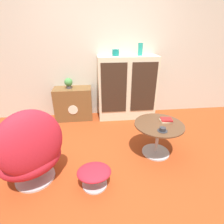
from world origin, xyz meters
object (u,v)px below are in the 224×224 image
coffee_table (158,133)px  teacup (163,130)px  vase_inner_left (140,49)px  book_stack (166,120)px  ottoman (94,174)px  sideboard (127,88)px  vase_leftmost (116,53)px  tv_console (74,104)px  egg_chair (31,151)px  potted_plant (68,83)px

coffee_table → teacup: size_ratio=5.32×
vase_inner_left → book_stack: vase_inner_left is taller
ottoman → sideboard: bearing=68.4°
sideboard → vase_leftmost: size_ratio=9.87×
ottoman → vase_inner_left: bearing=62.4°
tv_console → egg_chair: 1.68m
egg_chair → coffee_table: bearing=12.8°
sideboard → book_stack: (0.34, -1.21, -0.11)m
egg_chair → vase_inner_left: size_ratio=4.42×
coffee_table → vase_inner_left: 1.62m
book_stack → vase_leftmost: bearing=115.0°
vase_inner_left → book_stack: size_ratio=1.30×
ottoman → coffee_table: size_ratio=0.58×
egg_chair → teacup: egg_chair is taller
sideboard → potted_plant: sideboard is taller
egg_chair → coffee_table: 1.64m
tv_console → egg_chair: (-0.31, -1.65, 0.12)m
ottoman → book_stack: (1.04, 0.56, 0.34)m
coffee_table → teacup: teacup is taller
teacup → book_stack: size_ratio=0.76×
sideboard → vase_leftmost: 0.71m
egg_chair → ottoman: bearing=-11.2°
tv_console → ottoman: tv_console is taller
coffee_table → potted_plant: potted_plant is taller
sideboard → tv_console: size_ratio=1.70×
tv_console → teacup: (1.25, -1.47, 0.19)m
teacup → book_stack: 0.29m
vase_leftmost → teacup: bearing=-74.1°
tv_console → book_stack: 1.87m
tv_console → potted_plant: (-0.06, 0.00, 0.43)m
egg_chair → potted_plant: 1.70m
book_stack → ottoman: bearing=-151.7°
vase_leftmost → potted_plant: size_ratio=0.63×
tv_console → book_stack: size_ratio=4.31×
tv_console → vase_inner_left: vase_inner_left is taller
sideboard → ottoman: bearing=-111.6°
book_stack → potted_plant: bearing=139.9°
coffee_table → potted_plant: bearing=136.0°
potted_plant → book_stack: size_ratio=1.19×
egg_chair → teacup: size_ratio=7.55×
egg_chair → vase_leftmost: bearing=54.8°
potted_plant → coffee_table: bearing=-44.0°
vase_leftmost → teacup: vase_leftmost is taller
ottoman → teacup: size_ratio=3.07×
tv_console → egg_chair: egg_chair is taller
vase_inner_left → teacup: vase_inner_left is taller
potted_plant → tv_console: bearing=-0.4°
egg_chair → book_stack: size_ratio=5.75×
sideboard → book_stack: 1.26m
sideboard → ottoman: 1.95m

